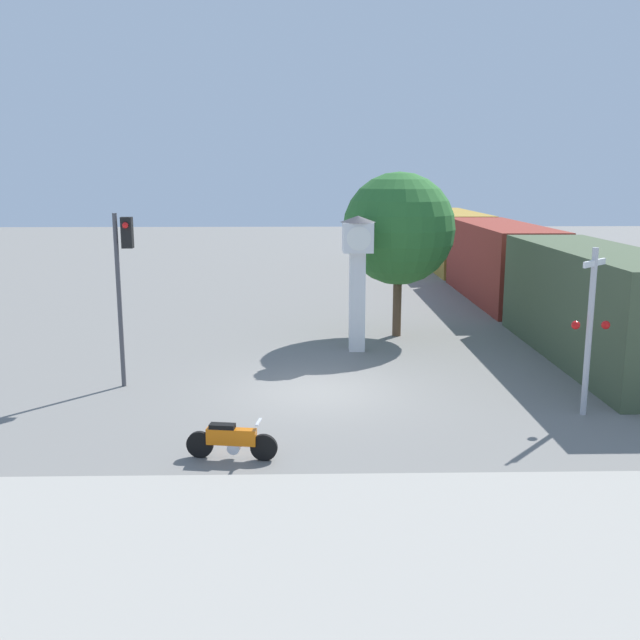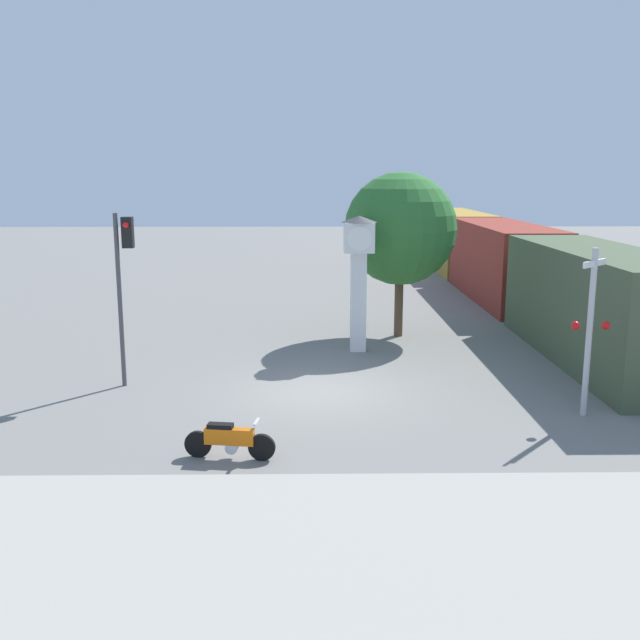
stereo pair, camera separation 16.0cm
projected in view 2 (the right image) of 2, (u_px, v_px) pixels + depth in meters
The scene contains 8 objects.
ground_plane at pixel (319, 392), 18.63m from camera, with size 120.00×120.00×0.00m, color slate.
sidewalk_strip at pixel (325, 562), 10.36m from camera, with size 36.00×6.00×0.10m.
motorcycle at pixel (229, 440), 14.19m from camera, with size 1.84×0.46×0.82m.
clock_tower at pixel (359, 262), 22.45m from camera, with size 1.12×1.12×4.32m.
freight_train at pixel (503, 262), 32.13m from camera, with size 2.80×31.94×3.40m.
traffic_light at pixel (123, 269), 18.57m from camera, with size 0.50×0.35×4.61m.
railroad_crossing_signal at pixel (590, 326), 16.41m from camera, with size 0.90×0.82×3.96m.
street_tree at pixel (400, 229), 24.36m from camera, with size 3.85×3.85×5.68m.
Camera 2 is at (-0.21, -17.87, 5.58)m, focal length 40.00 mm.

